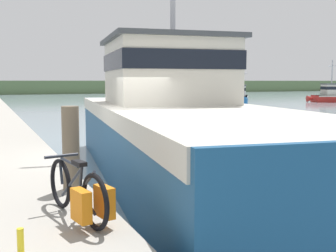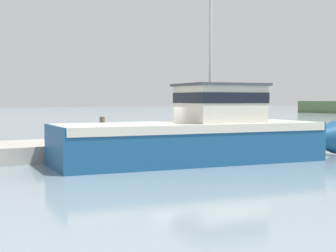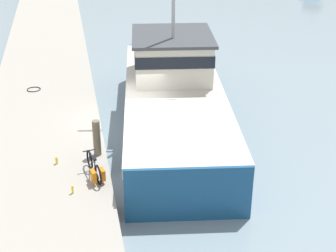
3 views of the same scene
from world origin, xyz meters
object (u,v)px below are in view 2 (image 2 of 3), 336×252
(mooring_post, at_px, (102,130))
(bicycle_touring, at_px, (70,138))
(fishing_boat_main, at_px, (202,133))
(water_bottle_by_bike, at_px, (50,141))
(water_bottle_on_curb, at_px, (84,139))

(mooring_post, bearing_deg, bicycle_touring, -96.53)
(fishing_boat_main, bearing_deg, water_bottle_by_bike, -118.85)
(bicycle_touring, distance_m, water_bottle_by_bike, 1.05)
(fishing_boat_main, relative_size, mooring_post, 11.63)
(bicycle_touring, bearing_deg, mooring_post, 71.99)
(bicycle_touring, xyz_separation_m, mooring_post, (0.18, 1.54, 0.31))
(water_bottle_by_bike, bearing_deg, mooring_post, 68.01)
(mooring_post, relative_size, water_bottle_by_bike, 4.89)
(bicycle_touring, bearing_deg, water_bottle_by_bike, -147.05)
(fishing_boat_main, distance_m, water_bottle_on_curb, 6.08)
(fishing_boat_main, height_order, mooring_post, fishing_boat_main)
(bicycle_touring, xyz_separation_m, water_bottle_by_bike, (-0.74, -0.72, -0.19))
(fishing_boat_main, height_order, bicycle_touring, fishing_boat_main)
(mooring_post, bearing_deg, fishing_boat_main, 45.58)
(bicycle_touring, height_order, water_bottle_by_bike, bicycle_touring)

